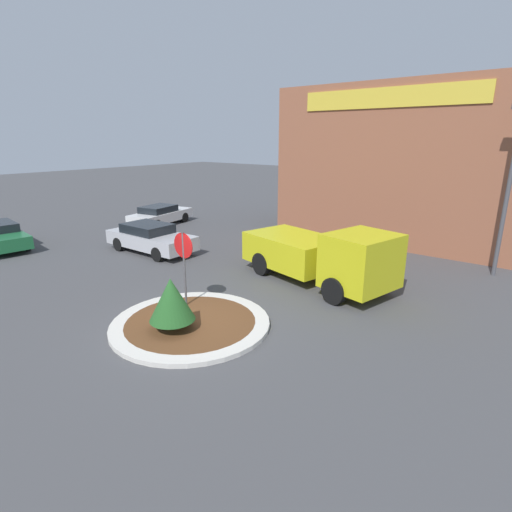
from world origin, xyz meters
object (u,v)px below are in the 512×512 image
at_px(parked_sedan_silver, 151,238).
at_px(light_pole, 510,179).
at_px(stop_sign, 184,256).
at_px(utility_truck, 320,255).
at_px(parked_sedan_white, 160,215).

xyz_separation_m(parked_sedan_silver, light_pole, (13.77, 6.34, 3.13)).
bearing_deg(parked_sedan_silver, stop_sign, -30.03).
height_order(utility_truck, parked_sedan_silver, utility_truck).
distance_m(stop_sign, utility_truck, 5.31).
distance_m(stop_sign, parked_sedan_white, 13.65).
distance_m(parked_sedan_silver, parked_sedan_white, 6.36).
height_order(utility_truck, light_pole, light_pole).
height_order(parked_sedan_silver, light_pole, light_pole).
xyz_separation_m(stop_sign, utility_truck, (2.24, 4.76, -0.68)).
bearing_deg(utility_truck, parked_sedan_white, -179.95).
relative_size(parked_sedan_silver, parked_sedan_white, 1.04).
bearing_deg(parked_sedan_silver, utility_truck, 6.98).
bearing_deg(light_pole, utility_truck, -134.79).
relative_size(stop_sign, parked_sedan_white, 0.56).
height_order(parked_sedan_white, light_pole, light_pole).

